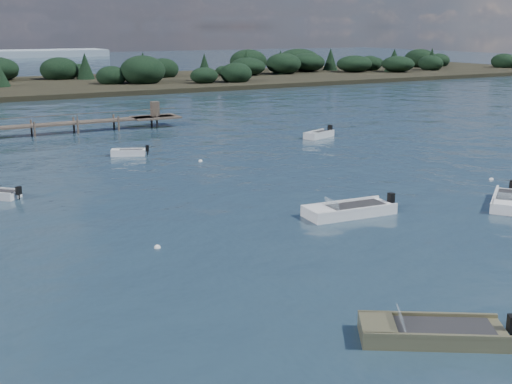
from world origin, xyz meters
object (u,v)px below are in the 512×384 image
dinghy_mid_white_b (509,203)px  dinghy_mid_white_a (349,212)px  dinghy_near_olive (431,335)px  tender_far_grey_b (319,136)px  tender_far_white (128,154)px

dinghy_mid_white_b → dinghy_mid_white_a: bearing=162.4°
dinghy_mid_white_a → dinghy_near_olive: size_ratio=1.12×
dinghy_mid_white_b → tender_far_grey_b: size_ratio=1.30×
tender_far_white → dinghy_mid_white_b: bearing=-59.9°
tender_far_white → dinghy_mid_white_a: size_ratio=0.55×
dinghy_near_olive → tender_far_grey_b: size_ratio=1.33×
dinghy_near_olive → tender_far_grey_b: bearing=60.8°
tender_far_white → dinghy_mid_white_a: 24.05m
tender_far_white → tender_far_grey_b: (19.28, -0.38, 0.03)m
dinghy_near_olive → dinghy_mid_white_b: (16.59, 10.61, 0.00)m
dinghy_near_olive → dinghy_mid_white_b: bearing=32.6°
dinghy_mid_white_b → tender_far_grey_b: 26.42m
tender_far_white → dinghy_near_olive: (-1.23, -37.12, 0.02)m
tender_far_white → dinghy_mid_white_a: (5.56, -23.40, 0.02)m
dinghy_mid_white_b → dinghy_near_olive: bearing=-147.4°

